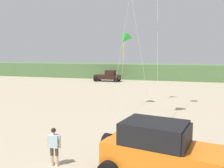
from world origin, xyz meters
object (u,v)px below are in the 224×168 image
person_watching (54,144)px  kite_black_sled (125,39)px  jeep (161,151)px  distant_pickup (108,76)px

person_watching → kite_black_sled: kite_black_sled is taller
jeep → person_watching: (-4.49, -0.01, -0.26)m
person_watching → distant_pickup: distant_pickup is taller
jeep → person_watching: size_ratio=3.00×
kite_black_sled → jeep: bearing=-70.5°
distant_pickup → kite_black_sled: (7.73, -19.14, 5.21)m
jeep → person_watching: 4.50m
jeep → kite_black_sled: (-4.53, 12.77, 4.95)m
distant_pickup → kite_black_sled: 21.29m
kite_black_sled → distant_pickup: bearing=112.0°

